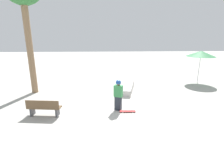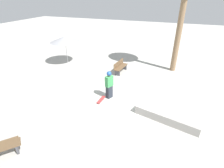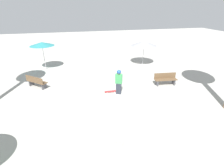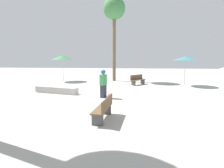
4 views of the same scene
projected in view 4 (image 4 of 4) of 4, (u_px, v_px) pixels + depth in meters
The scene contains 9 objects.
ground_plane at pixel (92, 97), 10.31m from camera, with size 60.00×60.00×0.00m, color #B2AFA8.
skater_main at pixel (103, 83), 9.99m from camera, with size 0.39×0.49×1.63m.
skateboard at pixel (109, 95), 10.53m from camera, with size 0.22×0.80×0.07m.
concrete_ledge at pixel (56, 90), 11.39m from camera, with size 3.02×1.22×0.41m.
bench_near at pixel (104, 108), 6.43m from camera, with size 0.61×1.64×0.85m.
bench_far at pixel (138, 80), 15.04m from camera, with size 1.39×1.49×0.85m.
shade_umbrella_green at pixel (62, 58), 17.04m from camera, with size 2.19×2.19×2.56m.
shade_umbrella_teal at pixel (186, 58), 14.20m from camera, with size 2.03×2.03×2.41m.
palm_tree_center_left at pixel (114, 11), 16.79m from camera, with size 2.12×2.12×8.07m.
Camera 4 is at (2.14, -9.93, 2.25)m, focal length 28.00 mm.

